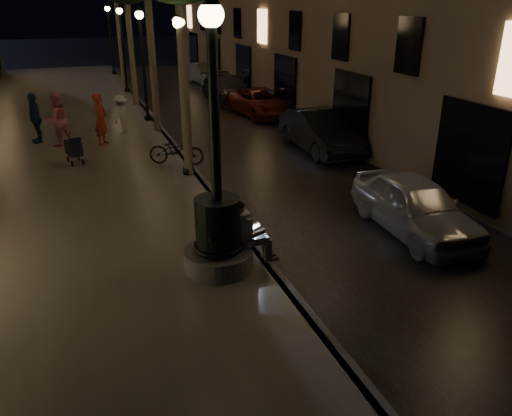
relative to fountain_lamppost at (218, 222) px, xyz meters
name	(u,v)px	position (x,y,z in m)	size (l,w,h in m)	color
ground	(159,129)	(1.00, 13.00, -1.21)	(120.00, 120.00, 0.00)	black
cobble_lane	(225,123)	(4.00, 13.00, -1.20)	(6.00, 45.00, 0.02)	black
promenade	(62,135)	(-3.00, 13.00, -1.11)	(8.00, 45.00, 0.20)	slate
curb_strip	(159,127)	(1.00, 13.00, -1.11)	(0.25, 45.00, 0.20)	#59595B
fountain_lamppost	(218,222)	(0.00, 0.00, 0.00)	(1.40, 1.40, 5.21)	#59595B
seated_man_laptop	(247,230)	(0.61, 0.00, -0.28)	(1.02, 0.34, 1.39)	tan
lamp_curb_a	(182,74)	(0.70, 6.00, 2.02)	(0.36, 0.36, 4.81)	black
lamp_curb_b	(142,50)	(0.70, 14.00, 2.02)	(0.36, 0.36, 4.81)	black
lamp_curb_c	(122,38)	(0.70, 22.00, 2.02)	(0.36, 0.36, 4.81)	black
lamp_curb_d	(110,30)	(0.70, 30.00, 2.02)	(0.36, 0.36, 4.81)	black
stroller	(74,148)	(-2.55, 8.33, -0.49)	(0.57, 1.04, 1.04)	black
car_front	(415,206)	(5.00, 0.42, -0.53)	(1.61, 4.01, 1.37)	#B2B5BA
car_second	(320,131)	(6.05, 7.54, -0.47)	(1.56, 4.49, 1.48)	black
car_third	(261,102)	(6.20, 14.11, -0.58)	(2.10, 4.55, 1.26)	maroon
car_rear	(228,89)	(5.72, 18.04, -0.52)	(1.95, 4.79, 1.39)	#302F35
car_fifth	(206,74)	(6.20, 24.61, -0.54)	(1.42, 4.06, 1.34)	#A9AAA5
pedestrian_red	(101,119)	(-1.49, 10.48, -0.06)	(0.69, 0.45, 1.89)	red
pedestrian_pink	(57,119)	(-3.00, 10.89, -0.04)	(0.95, 0.74, 1.95)	pink
pedestrian_white	(121,115)	(-0.63, 11.93, -0.24)	(1.00, 0.57, 1.55)	white
pedestrian_blue	(35,118)	(-3.79, 11.66, -0.08)	(1.09, 0.46, 1.87)	navy
bicycle	(176,150)	(0.60, 7.10, -0.53)	(0.64, 1.82, 0.96)	black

